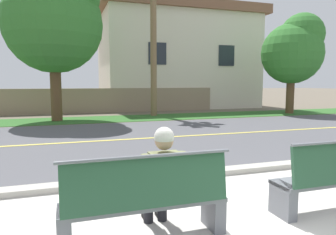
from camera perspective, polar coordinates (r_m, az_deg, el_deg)
The scene contains 12 objects.
ground_plane at distance 11.16m, azimuth -7.05°, elevation -2.58°, with size 140.00×140.00×0.00m, color #665B4C.
sidewalk_pavement at distance 4.22m, azimuth 14.54°, elevation -18.01°, with size 44.00×3.60×0.01m, color beige.
curb_edge at distance 5.83m, azimuth 3.98°, elevation -10.36°, with size 44.00×0.30×0.11m, color #ADA89E.
street_asphalt at distance 9.71m, azimuth -5.33°, elevation -3.89°, with size 52.00×8.00×0.01m, color #515156.
road_centre_line at distance 9.71m, azimuth -5.33°, elevation -3.86°, with size 48.00×0.14×0.01m, color #E0CC4C.
far_verge_grass at distance 15.12m, azimuth -10.04°, elevation -0.24°, with size 48.00×2.80×0.02m, color #2D6026.
bench_left at distance 3.49m, azimuth -4.08°, elevation -15.14°, with size 1.82×0.48×1.01m.
seated_person_olive at distance 3.63m, azimuth -1.15°, elevation -10.57°, with size 0.52×0.68×1.25m.
shade_tree_far_left at distance 15.10m, azimuth -19.69°, elevation 16.96°, with size 4.28×4.28×7.07m.
shade_tree_left at distance 18.88m, azimuth 22.05°, elevation 11.48°, with size 3.32×3.32×5.48m.
garden_wall at distance 18.37m, azimuth -11.20°, elevation 3.07°, with size 13.00×0.36×1.40m, color gray.
house_across_street at distance 22.79m, azimuth 1.42°, elevation 10.80°, with size 11.09×6.91×6.86m.
Camera 1 is at (-2.12, -2.81, 1.74)m, focal length 33.45 mm.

